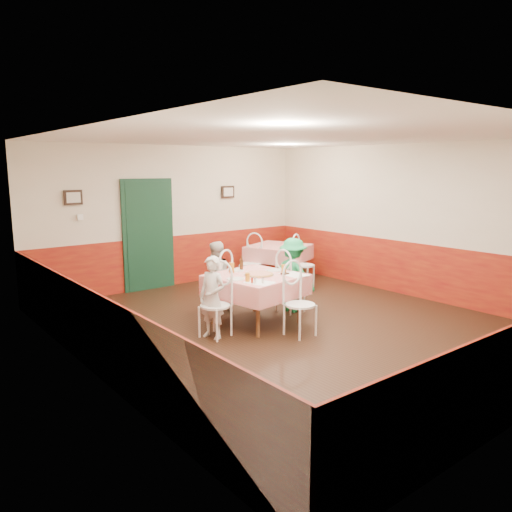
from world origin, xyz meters
TOP-DOWN VIEW (x-y plane):
  - floor at (0.00, 0.00)m, footprint 7.00×7.00m
  - ceiling at (0.00, 0.00)m, footprint 7.00×7.00m
  - back_wall at (0.00, 3.50)m, footprint 6.00×0.10m
  - left_wall at (-3.00, 0.00)m, footprint 0.10×7.00m
  - right_wall at (3.00, 0.00)m, footprint 0.10×7.00m
  - wainscot_back at (0.00, 3.48)m, footprint 6.00×0.03m
  - wainscot_left at (-2.98, 0.00)m, footprint 0.03×7.00m
  - wainscot_right at (2.98, 0.00)m, footprint 0.03×7.00m
  - door at (-0.60, 3.45)m, footprint 0.96×0.06m
  - picture_left at (-2.00, 3.45)m, footprint 0.32×0.03m
  - picture_right at (1.30, 3.45)m, footprint 0.32×0.03m
  - thermostat at (-1.90, 3.45)m, footprint 0.10×0.03m
  - main_table at (-0.33, 0.42)m, footprint 1.40×1.40m
  - second_table at (1.85, 2.41)m, footprint 1.47×1.47m
  - chair_left at (-1.17, 0.28)m, footprint 0.52×0.52m
  - chair_right at (0.51, 0.55)m, footprint 0.43×0.43m
  - chair_far at (-0.47, 1.26)m, footprint 0.53×0.53m
  - chair_near at (-0.20, -0.42)m, footprint 0.43×0.43m
  - chair_second_a at (1.10, 2.41)m, footprint 0.55×0.55m
  - chair_second_b at (1.85, 1.66)m, footprint 0.55×0.55m
  - pizza at (-0.31, 0.37)m, footprint 0.49×0.49m
  - plate_left at (-0.77, 0.35)m, footprint 0.29×0.29m
  - plate_right at (0.09, 0.48)m, footprint 0.29×0.29m
  - plate_far at (-0.39, 0.85)m, footprint 0.29×0.29m
  - glass_a at (-0.71, 0.13)m, footprint 0.08×0.08m
  - glass_b at (0.07, 0.24)m, footprint 0.08×0.08m
  - glass_c at (-0.52, 0.78)m, footprint 0.09×0.09m
  - beer_bottle at (-0.30, 0.83)m, footprint 0.06×0.06m
  - shaker_a at (-0.70, -0.04)m, footprint 0.04×0.04m
  - shaker_b at (-0.61, -0.09)m, footprint 0.04×0.04m
  - shaker_c at (-0.73, 0.01)m, footprint 0.04×0.04m
  - menu_left at (-0.61, -0.02)m, footprint 0.40×0.47m
  - menu_right at (0.13, 0.07)m, footprint 0.32×0.41m
  - wallet at (0.04, 0.17)m, footprint 0.12×0.11m
  - diner_left at (-1.22, 0.28)m, footprint 0.39×0.49m
  - diner_far at (-0.47, 1.31)m, footprint 0.68×0.60m
  - diner_right at (0.56, 0.56)m, footprint 0.63×0.88m

SIDE VIEW (x-z plane):
  - floor at x=0.00m, z-range 0.00..0.00m
  - main_table at x=-0.33m, z-range -0.01..0.76m
  - second_table at x=1.85m, z-range -0.01..0.76m
  - chair_left at x=-1.17m, z-range 0.00..0.90m
  - chair_right at x=0.51m, z-range 0.00..0.90m
  - chair_far at x=-0.47m, z-range 0.00..0.90m
  - chair_near at x=-0.20m, z-range 0.00..0.90m
  - chair_second_a at x=1.10m, z-range 0.00..0.90m
  - chair_second_b at x=1.85m, z-range 0.00..0.90m
  - wainscot_back at x=0.00m, z-range 0.00..1.00m
  - wainscot_left at x=-2.98m, z-range 0.00..1.00m
  - wainscot_right at x=2.98m, z-range 0.00..1.00m
  - diner_left at x=-1.22m, z-range 0.00..1.16m
  - diner_far at x=-0.47m, z-range 0.00..1.18m
  - diner_right at x=0.56m, z-range 0.00..1.23m
  - menu_left at x=-0.61m, z-range 0.76..0.76m
  - menu_right at x=0.13m, z-range 0.76..0.76m
  - plate_left at x=-0.77m, z-range 0.76..0.77m
  - plate_right at x=0.09m, z-range 0.76..0.77m
  - plate_far at x=-0.39m, z-range 0.76..0.77m
  - wallet at x=0.04m, z-range 0.76..0.78m
  - pizza at x=-0.31m, z-range 0.76..0.79m
  - shaker_a at x=-0.70m, z-range 0.76..0.85m
  - shaker_b at x=-0.61m, z-range 0.76..0.85m
  - shaker_c at x=-0.73m, z-range 0.76..0.85m
  - glass_a at x=-0.71m, z-range 0.76..0.88m
  - glass_b at x=0.07m, z-range 0.76..0.90m
  - glass_c at x=-0.52m, z-range 0.76..0.91m
  - beer_bottle at x=-0.30m, z-range 0.76..0.97m
  - door at x=-0.60m, z-range 0.00..2.10m
  - back_wall at x=0.00m, z-range 0.00..2.80m
  - left_wall at x=-3.00m, z-range 0.00..2.80m
  - right_wall at x=3.00m, z-range 0.00..2.80m
  - thermostat at x=-1.90m, z-range 1.45..1.55m
  - picture_left at x=-2.00m, z-range 1.72..1.98m
  - picture_right at x=1.30m, z-range 1.72..1.98m
  - ceiling at x=0.00m, z-range 2.80..2.80m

